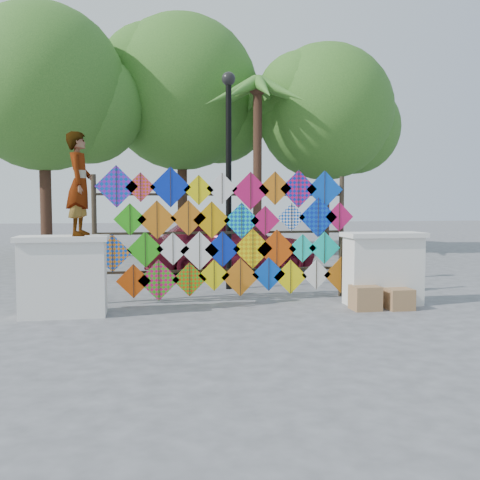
% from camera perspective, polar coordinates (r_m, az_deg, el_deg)
% --- Properties ---
extents(ground, '(80.00, 80.00, 0.00)m').
position_cam_1_polar(ground, '(9.23, -1.07, -7.25)').
color(ground, gray).
rests_on(ground, ground).
extents(parapet_left, '(1.40, 0.65, 1.28)m').
position_cam_1_polar(parapet_left, '(8.90, -18.32, -3.63)').
color(parapet_left, silver).
rests_on(parapet_left, ground).
extents(parapet_right, '(1.40, 0.65, 1.28)m').
position_cam_1_polar(parapet_right, '(9.74, 15.02, -2.92)').
color(parapet_right, silver).
rests_on(parapet_right, ground).
extents(kite_rack, '(4.93, 0.24, 2.46)m').
position_cam_1_polar(kite_rack, '(9.80, -1.24, 0.62)').
color(kite_rack, '#2D2419').
rests_on(kite_rack, ground).
extents(tree_west, '(5.85, 5.20, 8.01)m').
position_cam_1_polar(tree_west, '(18.55, -19.95, 14.89)').
color(tree_west, '#40261B').
rests_on(tree_west, ground).
extents(tree_mid, '(6.30, 5.60, 8.61)m').
position_cam_1_polar(tree_mid, '(20.42, -5.94, 15.20)').
color(tree_mid, '#40261B').
rests_on(tree_mid, ground).
extents(tree_east, '(5.40, 4.80, 7.42)m').
position_cam_1_polar(tree_east, '(19.85, 9.33, 13.18)').
color(tree_east, '#40261B').
rests_on(tree_east, ground).
extents(palm_tree, '(3.62, 3.62, 5.83)m').
position_cam_1_polar(palm_tree, '(17.61, 1.89, 14.31)').
color(palm_tree, '#40261B').
rests_on(palm_tree, ground).
extents(vendor_woman, '(0.46, 0.63, 1.63)m').
position_cam_1_polar(vendor_woman, '(8.79, -16.74, 5.75)').
color(vendor_woman, '#99999E').
rests_on(vendor_woman, parapet_left).
extents(sedan, '(4.61, 2.32, 1.51)m').
position_cam_1_polar(sedan, '(13.76, -1.24, -0.36)').
color(sedan, maroon).
rests_on(sedan, ground).
extents(lamppost, '(0.28, 0.28, 4.46)m').
position_cam_1_polar(lamppost, '(11.11, -1.22, 8.60)').
color(lamppost, black).
rests_on(lamppost, ground).
extents(cardboard_box_near, '(0.46, 0.41, 0.41)m').
position_cam_1_polar(cardboard_box_near, '(9.27, 13.21, -6.03)').
color(cardboard_box_near, '#A88251').
rests_on(cardboard_box_near, ground).
extents(cardboard_box_far, '(0.42, 0.39, 0.35)m').
position_cam_1_polar(cardboard_box_far, '(9.46, 16.60, -6.05)').
color(cardboard_box_far, '#A88251').
rests_on(cardboard_box_far, ground).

